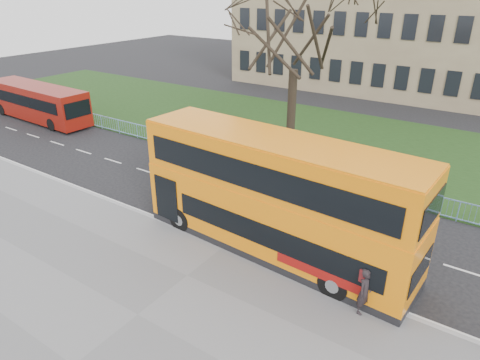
# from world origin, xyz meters

# --- Properties ---
(ground) EXTENTS (120.00, 120.00, 0.00)m
(ground) POSITION_xyz_m (0.00, 0.00, 0.00)
(ground) COLOR black
(ground) RESTS_ON ground
(pavement) EXTENTS (80.00, 10.50, 0.12)m
(pavement) POSITION_xyz_m (0.00, -6.75, 0.06)
(pavement) COLOR slate
(pavement) RESTS_ON ground
(kerb) EXTENTS (80.00, 0.20, 0.14)m
(kerb) POSITION_xyz_m (0.00, -1.55, 0.07)
(kerb) COLOR #969699
(kerb) RESTS_ON ground
(grass_verge) EXTENTS (80.00, 15.40, 0.08)m
(grass_verge) POSITION_xyz_m (0.00, 14.30, 0.04)
(grass_verge) COLOR #1A3413
(grass_verge) RESTS_ON ground
(guard_railing) EXTENTS (40.00, 0.12, 1.10)m
(guard_railing) POSITION_xyz_m (0.00, 6.60, 0.55)
(guard_railing) COLOR #7FACE2
(guard_railing) RESTS_ON ground
(bare_tree) EXTENTS (9.32, 9.32, 13.31)m
(bare_tree) POSITION_xyz_m (-3.00, 10.00, 6.74)
(bare_tree) COLOR black
(bare_tree) RESTS_ON grass_verge
(civic_building) EXTENTS (30.00, 15.00, 14.00)m
(civic_building) POSITION_xyz_m (-5.00, 35.00, 7.00)
(civic_building) COLOR #836E53
(civic_building) RESTS_ON ground
(yellow_bus) EXTENTS (12.19, 3.60, 5.04)m
(yellow_bus) POSITION_xyz_m (1.79, -0.51, 2.70)
(yellow_bus) COLOR orange
(yellow_bus) RESTS_ON ground
(red_bus) EXTENTS (11.12, 2.88, 2.91)m
(red_bus) POSITION_xyz_m (-24.25, 5.32, 1.55)
(red_bus) COLOR maroon
(red_bus) RESTS_ON ground
(pedestrian) EXTENTS (0.57, 0.73, 1.78)m
(pedestrian) POSITION_xyz_m (6.40, -2.25, 1.01)
(pedestrian) COLOR black
(pedestrian) RESTS_ON pavement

